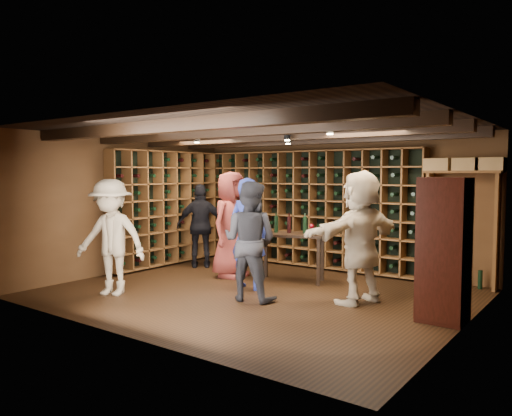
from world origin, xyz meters
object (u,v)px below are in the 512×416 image
Objects in this scene: guest_red_floral at (231,224)px; man_grey_suit at (250,241)px; guest_woman_black at (201,226)px; guest_khaki at (111,237)px; display_cabinet at (443,253)px; man_blue_shirt at (248,234)px; tasting_table at (291,238)px; guest_beige at (360,237)px.

man_grey_suit is at bearing -133.18° from guest_red_floral.
guest_khaki is (0.39, -2.42, 0.06)m from guest_woman_black.
guest_woman_black is at bearing -41.83° from man_grey_suit.
display_cabinet reaches higher than man_grey_suit.
man_grey_suit is (-2.55, -0.57, 0.00)m from display_cabinet.
guest_red_floral reaches higher than guest_woman_black.
man_blue_shirt is at bearing -60.40° from man_grey_suit.
guest_khaki is at bearing 56.70° from guest_woman_black.
man_blue_shirt is 0.70m from man_grey_suit.
guest_woman_black is at bearing 158.21° from tasting_table.
guest_khaki is 1.44× the size of tasting_table.
man_blue_shirt is at bearing 111.40° from guest_woman_black.
guest_red_floral is 2.17m from guest_khaki.
man_blue_shirt reaches higher than guest_woman_black.
guest_beige reaches higher than man_blue_shirt.
tasting_table is (-1.54, 0.62, -0.21)m from guest_beige.
guest_woman_black is at bearing -81.63° from guest_beige.
guest_khaki is 0.93× the size of guest_beige.
guest_khaki is at bearing -160.62° from display_cabinet.
guest_beige is 1.67m from tasting_table.
man_blue_shirt is 0.94× the size of guest_beige.
man_blue_shirt is 2.09m from guest_khaki.
guest_red_floral is 0.99× the size of guest_beige.
man_blue_shirt is 0.95× the size of guest_red_floral.
guest_beige is at bearing -159.20° from man_grey_suit.
man_grey_suit is 2.68m from guest_woman_black.
guest_woman_black is 0.93× the size of guest_khaki.
man_grey_suit is 1.56m from guest_beige.
display_cabinet is 3.83m from guest_red_floral.
guest_woman_black is (-4.81, 0.86, -0.05)m from display_cabinet.
guest_khaki reaches higher than tasting_table.
guest_khaki is at bearing 161.64° from guest_red_floral.
guest_beige reaches higher than guest_woman_black.
guest_beige is (2.59, -0.32, 0.01)m from guest_red_floral.
guest_khaki is (-4.42, -1.55, 0.01)m from display_cabinet.
guest_beige is at bearing -176.36° from man_blue_shirt.
man_blue_shirt is at bearing -63.82° from guest_beige.
man_blue_shirt reaches higher than tasting_table.
display_cabinet is 1.00× the size of man_blue_shirt.
guest_beige is (3.61, -0.65, 0.13)m from guest_woman_black.
guest_khaki is (-0.63, -2.08, -0.06)m from guest_red_floral.
guest_khaki is at bearing 42.99° from man_blue_shirt.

